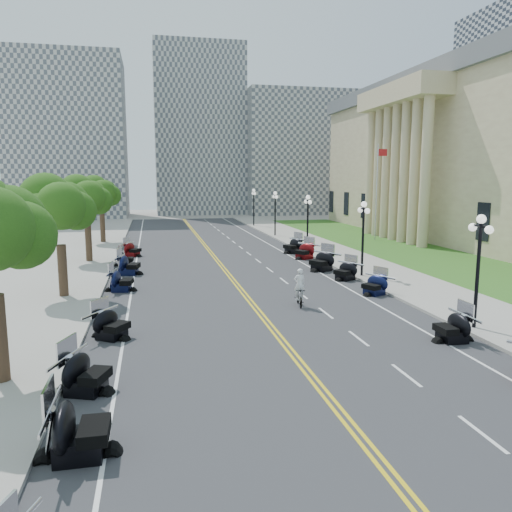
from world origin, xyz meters
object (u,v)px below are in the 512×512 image
civic_building (497,157)px  bicycle (299,297)px  flagpole (377,193)px  motorcycle_n_3 (453,326)px  cyclist_rider (300,272)px

civic_building → bicycle: civic_building is taller
civic_building → bicycle: (-29.71, -24.45, -8.40)m
flagpole → motorcycle_n_3: size_ratio=5.24×
cyclist_rider → flagpole: bearing=-122.7°
civic_building → flagpole: (-14.00, 0.00, -3.90)m
motorcycle_n_3 → bicycle: size_ratio=1.16×
flagpole → motorcycle_n_3: (-11.21, -31.13, -4.33)m
motorcycle_n_3 → flagpole: bearing=160.2°
motorcycle_n_3 → cyclist_rider: bearing=-146.1°
cyclist_rider → civic_building: bearing=-140.5°
flagpole → bicycle: (-15.71, -24.45, -4.50)m
bicycle → motorcycle_n_3: bearing=-47.7°
civic_building → cyclist_rider: 39.12m
bicycle → cyclist_rider: cyclist_rider is taller
civic_building → motorcycle_n_3: civic_building is taller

